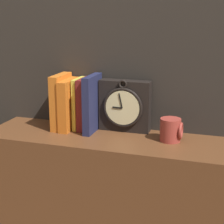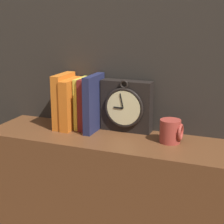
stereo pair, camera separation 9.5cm
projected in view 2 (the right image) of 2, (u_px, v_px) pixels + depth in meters
name	position (u px, v px, depth m)	size (l,w,h in m)	color
bookshelf	(112.00, 217.00, 1.56)	(1.03, 0.29, 0.70)	brown
clock	(126.00, 106.00, 1.52)	(0.21, 0.07, 0.22)	black
book_slot0_orange	(64.00, 101.00, 1.58)	(0.04, 0.15, 0.23)	orange
book_slot1_orange	(72.00, 104.00, 1.56)	(0.04, 0.15, 0.21)	orange
book_slot2_yellow	(81.00, 103.00, 1.57)	(0.02, 0.11, 0.21)	yellow
book_slot3_maroon	(88.00, 104.00, 1.55)	(0.04, 0.12, 0.21)	maroon
book_slot4_navy	(94.00, 103.00, 1.52)	(0.03, 0.16, 0.23)	#202447
mug	(171.00, 131.00, 1.40)	(0.08, 0.08, 0.09)	#9E382D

